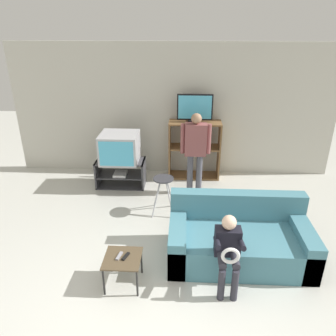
{
  "coord_description": "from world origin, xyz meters",
  "views": [
    {
      "loc": [
        0.26,
        -2.21,
        2.91
      ],
      "look_at": [
        0.01,
        2.29,
        0.9
      ],
      "focal_mm": 35.0,
      "sensor_mm": 36.0,
      "label": 1
    }
  ],
  "objects_px": {
    "folding_stool": "(163,185)",
    "person_standing_adult": "(195,147)",
    "couch": "(238,239)",
    "television_flat": "(195,109)",
    "tv_stand": "(121,173)",
    "person_seated_child": "(228,248)",
    "television_main": "(120,148)",
    "media_shelf": "(194,149)",
    "remote_control_black": "(126,256)",
    "snack_table": "(123,261)",
    "remote_control_white": "(119,256)"
  },
  "relations": [
    {
      "from": "television_main",
      "to": "media_shelf",
      "type": "xyz_separation_m",
      "value": [
        1.39,
        0.5,
        -0.2
      ]
    },
    {
      "from": "television_flat",
      "to": "person_seated_child",
      "type": "relative_size",
      "value": 0.73
    },
    {
      "from": "tv_stand",
      "to": "couch",
      "type": "relative_size",
      "value": 0.5
    },
    {
      "from": "folding_stool",
      "to": "person_standing_adult",
      "type": "distance_m",
      "value": 0.97
    },
    {
      "from": "television_flat",
      "to": "remote_control_white",
      "type": "xyz_separation_m",
      "value": [
        -0.92,
        -3.09,
        -1.01
      ]
    },
    {
      "from": "tv_stand",
      "to": "television_flat",
      "type": "height_order",
      "value": "television_flat"
    },
    {
      "from": "tv_stand",
      "to": "media_shelf",
      "type": "bearing_deg",
      "value": 19.09
    },
    {
      "from": "folding_stool",
      "to": "couch",
      "type": "relative_size",
      "value": 0.34
    },
    {
      "from": "tv_stand",
      "to": "person_standing_adult",
      "type": "distance_m",
      "value": 1.56
    },
    {
      "from": "snack_table",
      "to": "person_seated_child",
      "type": "bearing_deg",
      "value": 1.45
    },
    {
      "from": "folding_stool",
      "to": "remote_control_black",
      "type": "height_order",
      "value": "folding_stool"
    },
    {
      "from": "television_main",
      "to": "remote_control_white",
      "type": "height_order",
      "value": "television_main"
    },
    {
      "from": "snack_table",
      "to": "remote_control_black",
      "type": "bearing_deg",
      "value": 20.26
    },
    {
      "from": "television_main",
      "to": "folding_stool",
      "type": "bearing_deg",
      "value": -46.26
    },
    {
      "from": "media_shelf",
      "to": "person_seated_child",
      "type": "relative_size",
      "value": 1.25
    },
    {
      "from": "television_flat",
      "to": "person_seated_child",
      "type": "distance_m",
      "value": 3.21
    },
    {
      "from": "television_main",
      "to": "snack_table",
      "type": "xyz_separation_m",
      "value": [
        0.5,
        -2.59,
        -0.45
      ]
    },
    {
      "from": "media_shelf",
      "to": "remote_control_black",
      "type": "distance_m",
      "value": 3.2
    },
    {
      "from": "couch",
      "to": "person_seated_child",
      "type": "height_order",
      "value": "person_seated_child"
    },
    {
      "from": "tv_stand",
      "to": "folding_stool",
      "type": "relative_size",
      "value": 1.46
    },
    {
      "from": "remote_control_white",
      "to": "remote_control_black",
      "type": "bearing_deg",
      "value": 10.61
    },
    {
      "from": "remote_control_white",
      "to": "couch",
      "type": "height_order",
      "value": "couch"
    },
    {
      "from": "tv_stand",
      "to": "television_main",
      "type": "height_order",
      "value": "television_main"
    },
    {
      "from": "folding_stool",
      "to": "couch",
      "type": "distance_m",
      "value": 1.54
    },
    {
      "from": "media_shelf",
      "to": "person_standing_adult",
      "type": "distance_m",
      "value": 0.77
    },
    {
      "from": "media_shelf",
      "to": "person_seated_child",
      "type": "distance_m",
      "value": 3.08
    },
    {
      "from": "remote_control_white",
      "to": "person_seated_child",
      "type": "bearing_deg",
      "value": 13.54
    },
    {
      "from": "tv_stand",
      "to": "person_standing_adult",
      "type": "height_order",
      "value": "person_standing_adult"
    },
    {
      "from": "television_flat",
      "to": "couch",
      "type": "height_order",
      "value": "television_flat"
    },
    {
      "from": "tv_stand",
      "to": "snack_table",
      "type": "bearing_deg",
      "value": -78.84
    },
    {
      "from": "tv_stand",
      "to": "couch",
      "type": "distance_m",
      "value": 2.81
    },
    {
      "from": "television_main",
      "to": "snack_table",
      "type": "bearing_deg",
      "value": -78.97
    },
    {
      "from": "tv_stand",
      "to": "remote_control_white",
      "type": "bearing_deg",
      "value": -79.63
    },
    {
      "from": "remote_control_black",
      "to": "person_seated_child",
      "type": "distance_m",
      "value": 1.2
    },
    {
      "from": "folding_stool",
      "to": "remote_control_black",
      "type": "distance_m",
      "value": 1.7
    },
    {
      "from": "media_shelf",
      "to": "television_flat",
      "type": "relative_size",
      "value": 1.71
    },
    {
      "from": "media_shelf",
      "to": "remote_control_white",
      "type": "relative_size",
      "value": 8.03
    },
    {
      "from": "television_main",
      "to": "remote_control_black",
      "type": "xyz_separation_m",
      "value": [
        0.54,
        -2.57,
        -0.39
      ]
    },
    {
      "from": "remote_control_black",
      "to": "remote_control_white",
      "type": "xyz_separation_m",
      "value": [
        -0.08,
        0.0,
        0.0
      ]
    },
    {
      "from": "couch",
      "to": "television_flat",
      "type": "bearing_deg",
      "value": 102.73
    },
    {
      "from": "couch",
      "to": "person_standing_adult",
      "type": "xyz_separation_m",
      "value": [
        -0.55,
        1.8,
        0.64
      ]
    },
    {
      "from": "remote_control_black",
      "to": "couch",
      "type": "distance_m",
      "value": 1.53
    },
    {
      "from": "snack_table",
      "to": "media_shelf",
      "type": "bearing_deg",
      "value": 73.94
    },
    {
      "from": "media_shelf",
      "to": "folding_stool",
      "type": "bearing_deg",
      "value": -110.17
    },
    {
      "from": "television_main",
      "to": "media_shelf",
      "type": "distance_m",
      "value": 1.5
    },
    {
      "from": "tv_stand",
      "to": "television_main",
      "type": "relative_size",
      "value": 1.33
    },
    {
      "from": "remote_control_black",
      "to": "remote_control_white",
      "type": "relative_size",
      "value": 1.0
    },
    {
      "from": "tv_stand",
      "to": "person_seated_child",
      "type": "relative_size",
      "value": 0.99
    },
    {
      "from": "television_main",
      "to": "remote_control_white",
      "type": "relative_size",
      "value": 4.8
    },
    {
      "from": "remote_control_black",
      "to": "television_flat",
      "type": "bearing_deg",
      "value": 94.95
    }
  ]
}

